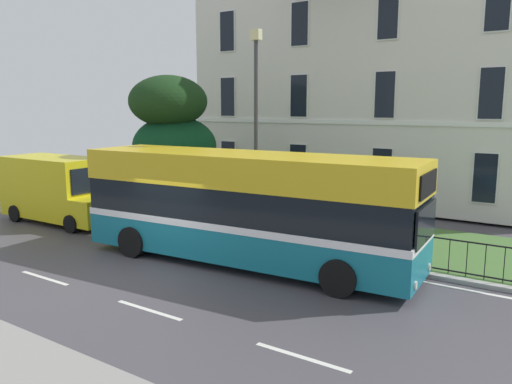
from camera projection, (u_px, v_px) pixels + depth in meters
ground_plane at (170, 265)px, 15.10m from camera, size 60.00×56.00×0.18m
georgian_townhouse at (381, 77)px, 26.49m from camera, size 16.89×10.22×11.98m
iron_verge_railing at (249, 225)px, 17.45m from camera, size 16.90×0.04×0.97m
evergreen_tree at (173, 154)px, 21.38m from camera, size 4.04×4.08×6.00m
single_decker_bus at (246, 207)px, 14.91m from camera, size 10.46×3.20×3.29m
white_panel_van at (58, 189)px, 20.52m from camera, size 5.51×2.30×2.62m
street_lamp_post at (256, 120)px, 17.77m from camera, size 0.36×0.24×7.11m
litter_bin at (131, 203)px, 21.15m from camera, size 0.57×0.57×1.09m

